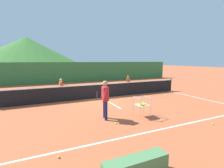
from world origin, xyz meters
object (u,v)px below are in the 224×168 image
ball_cart (142,104)px  tennis_ball_0 (161,121)px  tennis_ball_3 (59,157)px  courtside_bench (136,168)px  tennis_net (102,91)px  instructor (105,96)px  student_0 (61,86)px  student_1 (128,81)px  tennis_ball_5 (164,101)px  tennis_ball_4 (116,123)px  tennis_ball_1 (213,124)px  tennis_ball_6 (165,95)px

ball_cart → tennis_ball_0: 1.08m
tennis_ball_3 → courtside_bench: size_ratio=0.05×
tennis_net → instructor: (-1.33, -3.91, 0.51)m
student_0 → student_1: size_ratio=1.09×
tennis_ball_0 → tennis_ball_5: (2.42, 2.57, 0.00)m
tennis_ball_5 → tennis_ball_4: bearing=-154.6°
tennis_ball_1 → tennis_ball_3: same height
tennis_net → instructor: instructor is taller
instructor → tennis_ball_1: bearing=-33.3°
tennis_ball_6 → student_0: bearing=161.7°
tennis_ball_4 → tennis_ball_5: 4.74m
tennis_ball_0 → tennis_ball_1: (1.60, -1.14, 0.00)m
tennis_ball_1 → courtside_bench: 4.57m
instructor → tennis_ball_4: bearing=-76.1°
student_0 → ball_cart: 6.21m
tennis_ball_1 → tennis_ball_0: bearing=144.6°
instructor → student_1: size_ratio=1.40×
tennis_net → tennis_ball_1: size_ratio=183.66×
tennis_ball_0 → ball_cart: bearing=116.0°
instructor → ball_cart: (1.63, -0.42, -0.43)m
tennis_ball_0 → tennis_ball_3: (-4.24, -0.95, 0.00)m
student_1 → courtside_bench: (-5.53, -9.92, -0.50)m
tennis_ball_4 → tennis_ball_5: (4.28, 2.03, 0.00)m
tennis_ball_1 → tennis_ball_4: bearing=154.3°
ball_cart → tennis_ball_3: (-3.83, -1.78, -0.55)m
tennis_net → tennis_ball_4: bearing=-103.9°
instructor → tennis_ball_0: 2.58m
instructor → tennis_ball_0: size_ratio=24.78×
student_1 → tennis_ball_1: bearing=-97.5°
student_1 → ball_cart: (-3.15, -6.69, -0.14)m
tennis_net → tennis_ball_0: tennis_net is taller
tennis_ball_4 → tennis_ball_6: size_ratio=1.00×
student_1 → tennis_ball_5: size_ratio=17.71×
tennis_ball_4 → instructor: bearing=103.9°
tennis_ball_1 → student_1: bearing=82.5°
student_0 → tennis_ball_3: 7.45m
tennis_ball_0 → tennis_ball_6: (3.90, 4.04, 0.00)m
tennis_net → instructor: bearing=-108.8°
instructor → tennis_ball_6: instructor is taller
student_0 → tennis_ball_1: bearing=-57.5°
student_1 → student_0: bearing=-169.1°
student_0 → courtside_bench: size_ratio=0.88×
ball_cart → tennis_ball_3: ball_cart is taller
tennis_ball_6 → courtside_bench: (-6.69, -6.43, 0.20)m
student_0 → tennis_ball_0: student_0 is taller
tennis_ball_0 → student_1: bearing=70.0°
tennis_ball_1 → courtside_bench: bearing=-164.1°
student_1 → courtside_bench: bearing=-119.2°
student_1 → tennis_ball_1: (-1.14, -8.66, -0.69)m
instructor → student_0: instructor is taller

